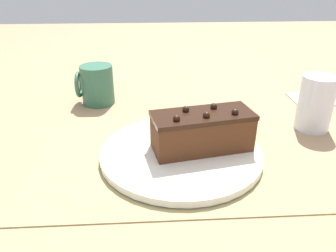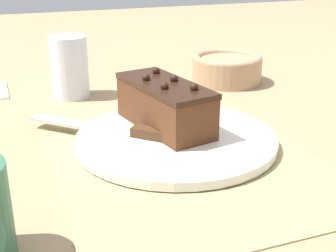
# 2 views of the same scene
# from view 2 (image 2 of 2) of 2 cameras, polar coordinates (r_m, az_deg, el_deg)

# --- Properties ---
(ground_plane) EXTENTS (3.00, 3.00, 0.00)m
(ground_plane) POSITION_cam_2_polar(r_m,az_deg,el_deg) (0.64, 1.15, -3.39)
(ground_plane) COLOR #9E7F5B
(placemat_woven) EXTENTS (0.46, 0.34, 0.00)m
(placemat_woven) POSITION_cam_2_polar(r_m,az_deg,el_deg) (0.64, 1.15, -3.23)
(placemat_woven) COLOR tan
(placemat_woven) RESTS_ON ground_plane
(cake_plate) EXTENTS (0.28, 0.28, 0.01)m
(cake_plate) POSITION_cam_2_polar(r_m,az_deg,el_deg) (0.66, 0.98, -1.60)
(cake_plate) COLOR white
(cake_plate) RESTS_ON placemat_woven
(chocolate_cake) EXTENTS (0.18, 0.10, 0.08)m
(chocolate_cake) POSITION_cam_2_polar(r_m,az_deg,el_deg) (0.68, -0.40, 2.62)
(chocolate_cake) COLOR #512D19
(chocolate_cake) RESTS_ON cake_plate
(serving_knife) EXTENTS (0.19, 0.20, 0.01)m
(serving_knife) POSITION_cam_2_polar(r_m,az_deg,el_deg) (0.66, -4.41, -0.65)
(serving_knife) COLOR #472D19
(serving_knife) RESTS_ON cake_plate
(drinking_glass) EXTENTS (0.07, 0.07, 0.11)m
(drinking_glass) POSITION_cam_2_polar(r_m,az_deg,el_deg) (0.89, -11.90, 7.05)
(drinking_glass) COLOR white
(drinking_glass) RESTS_ON ground_plane
(small_bowl) EXTENTS (0.14, 0.14, 0.06)m
(small_bowl) POSITION_cam_2_polar(r_m,az_deg,el_deg) (0.98, 7.20, 7.08)
(small_bowl) COLOR tan
(small_bowl) RESTS_ON ground_plane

